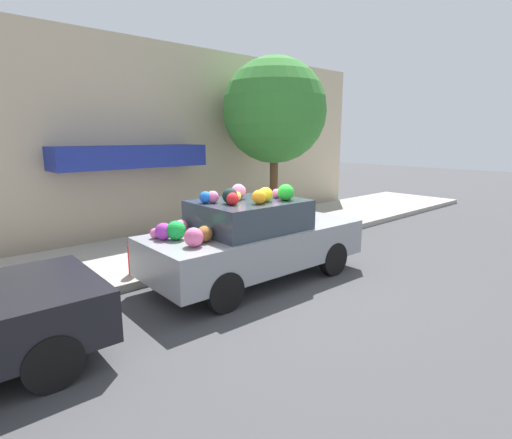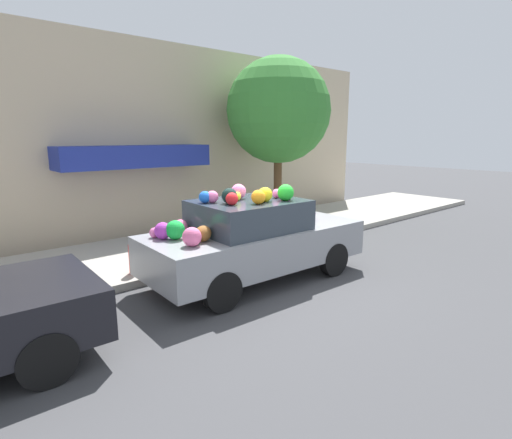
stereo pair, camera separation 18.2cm
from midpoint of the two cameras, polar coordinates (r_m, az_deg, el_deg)
name	(u,v)px [view 1 (the left image)]	position (r m, az deg, el deg)	size (l,w,h in m)	color
ground_plane	(259,280)	(7.67, -0.31, -8.62)	(60.00, 60.00, 0.00)	#424244
sidewalk_curb	(182,247)	(9.73, -11.01, -3.93)	(24.00, 3.20, 0.15)	#9E998E
building_facade	(134,141)	(11.33, -17.55, 10.69)	(18.00, 1.20, 5.18)	#C6B293
street_tree	(274,111)	(11.88, 2.20, 15.24)	(3.00, 3.00, 4.75)	brown
fire_hydrant	(133,256)	(7.81, -17.77, -5.01)	(0.20, 0.20, 0.70)	red
art_car	(254,238)	(7.45, -1.03, -2.68)	(4.28, 1.88, 1.84)	gray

